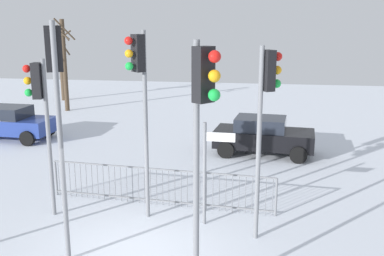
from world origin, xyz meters
The scene contains 12 objects.
ground_plane centered at (0.00, 0.00, 0.00)m, with size 60.00×60.00×0.00m, color silver.
traffic_light_rear_left centered at (-2.80, 1.71, 3.04)m, with size 0.56×0.35×4.14m.
traffic_light_foreground_left centered at (1.78, -1.48, 3.46)m, with size 0.48×0.45×4.72m.
traffic_light_mid_right centered at (-0.24, 1.92, 3.54)m, with size 0.46×0.47×4.84m.
traffic_light_rear_right centered at (-1.35, -0.26, 3.68)m, with size 0.41×0.52×5.04m.
traffic_light_foreground_right centered at (2.82, 1.34, 3.31)m, with size 0.50×0.43×4.52m.
direction_sign_post centered at (1.46, 1.82, 1.50)m, with size 0.79×0.09×2.65m.
pedestrian_guard_railing centered at (-0.01, 2.82, 0.55)m, with size 6.48×0.54×1.07m.
car_blue_mid centered at (-8.30, 8.92, 0.77)m, with size 3.86×2.05×1.47m.
car_black_far centered at (2.82, 8.35, 0.77)m, with size 3.94×2.22×1.47m.
bare_tree_left centered at (-8.69, 15.63, 2.79)m, with size 1.26×1.07×5.36m.
bare_tree_centre centered at (-10.55, 19.19, 2.58)m, with size 1.45×1.46×4.99m.
Camera 1 is at (2.75, -8.44, 4.94)m, focal length 40.98 mm.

